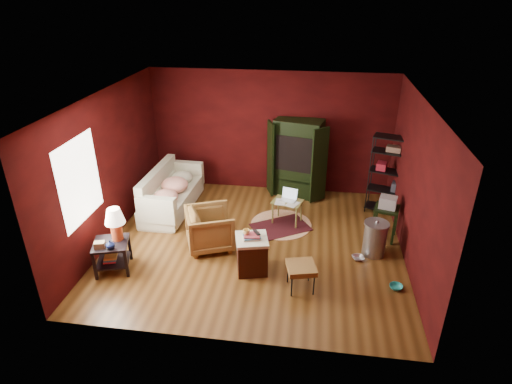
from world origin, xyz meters
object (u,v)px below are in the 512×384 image
laptop_desk (288,203)px  tv_armoire (297,157)px  armchair (210,227)px  sofa (170,192)px  wire_shelving (391,172)px  hamper (252,254)px  side_table (113,234)px

laptop_desk → tv_armoire: 1.45m
laptop_desk → armchair: bearing=-125.9°
sofa → tv_armoire: 2.94m
sofa → wire_shelving: 4.71m
sofa → laptop_desk: bearing=-95.5°
tv_armoire → wire_shelving: bearing=-3.1°
laptop_desk → wire_shelving: 2.27m
sofa → armchair: bearing=-138.1°
hamper → side_table: bearing=-174.0°
sofa → hamper: (2.09, -1.96, -0.07)m
sofa → hamper: sofa is taller
wire_shelving → hamper: bearing=-119.3°
armchair → laptop_desk: bearing=-73.1°
sofa → laptop_desk: 2.57m
laptop_desk → hamper: bearing=-90.1°
armchair → tv_armoire: size_ratio=0.47×
side_table → hamper: (2.33, 0.25, -0.34)m
armchair → side_table: size_ratio=0.75×
hamper → laptop_desk: bearing=74.6°
armchair → hamper: (0.88, -0.63, -0.08)m
laptop_desk → wire_shelving: (2.08, 0.76, 0.49)m
laptop_desk → tv_armoire: bearing=100.9°
side_table → hamper: size_ratio=1.52×
tv_armoire → wire_shelving: size_ratio=1.05×
hamper → wire_shelving: (2.56, 2.48, 0.60)m
laptop_desk → sofa: bearing=-170.0°
hamper → laptop_desk: hamper is taller
armchair → sofa: bearing=20.1°
laptop_desk → wire_shelving: bearing=35.3°
sofa → wire_shelving: bearing=-83.8°
sofa → tv_armoire: bearing=-67.4°
laptop_desk → tv_armoire: (0.10, 1.36, 0.49)m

